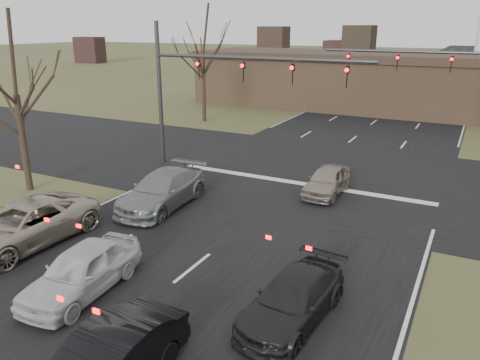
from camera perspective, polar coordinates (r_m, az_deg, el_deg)
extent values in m
plane|color=#474A27|center=(14.00, -12.73, -15.76)|extent=(360.00, 360.00, 0.00)
cube|color=black|center=(69.53, 21.08, 10.72)|extent=(14.00, 300.00, 0.02)
cube|color=black|center=(26.09, 8.64, 0.87)|extent=(200.00, 14.00, 0.02)
cube|color=#836246|center=(47.33, 20.44, 10.58)|extent=(42.00, 10.00, 4.60)
cube|color=#38281E|center=(47.10, 20.81, 13.76)|extent=(42.40, 10.40, 0.70)
cylinder|color=#383A3D|center=(27.37, -9.73, 10.20)|extent=(0.24, 0.24, 8.00)
cylinder|color=#383A3D|center=(24.04, 1.92, 14.62)|extent=(12.00, 0.18, 0.18)
imported|color=black|center=(25.70, -5.00, 13.24)|extent=(0.16, 0.20, 1.00)
imported|color=black|center=(24.39, 0.45, 13.04)|extent=(0.16, 0.20, 1.00)
imported|color=black|center=(23.31, 6.45, 12.68)|extent=(0.16, 0.20, 1.00)
imported|color=black|center=(22.50, 12.94, 12.14)|extent=(0.16, 0.20, 1.00)
cylinder|color=#383A3D|center=(31.99, 20.21, 14.47)|extent=(11.00, 0.18, 0.18)
imported|color=black|center=(31.80, 24.36, 12.70)|extent=(0.16, 0.20, 1.00)
imported|color=black|center=(32.15, 18.65, 13.39)|extent=(0.16, 0.20, 1.00)
imported|color=black|center=(32.79, 13.09, 13.93)|extent=(0.16, 0.20, 1.00)
cylinder|color=black|center=(24.84, -24.89, 4.03)|extent=(0.32, 0.32, 4.68)
cylinder|color=black|center=(39.91, -4.45, 10.87)|extent=(0.32, 0.32, 5.23)
imported|color=#AE9F8D|center=(18.98, -24.92, -4.96)|extent=(2.79, 5.78, 1.59)
imported|color=silver|center=(15.09, -18.73, -10.41)|extent=(2.09, 4.44, 1.47)
imported|color=black|center=(13.26, 6.45, -14.25)|extent=(2.16, 4.45, 1.25)
imported|color=gray|center=(21.12, -9.46, -1.22)|extent=(2.51, 5.45, 1.54)
imported|color=gray|center=(22.82, 10.56, -0.07)|extent=(1.58, 3.92, 1.34)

